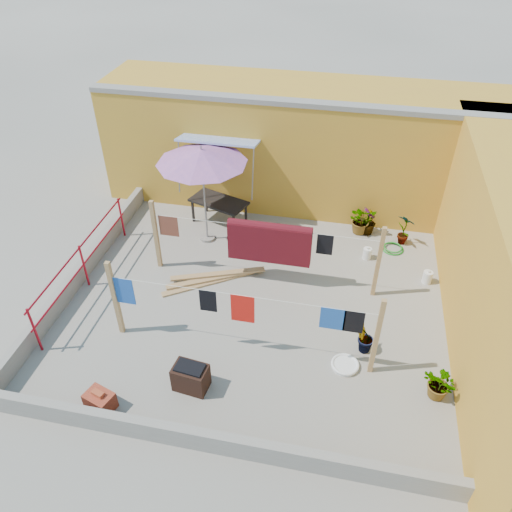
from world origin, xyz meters
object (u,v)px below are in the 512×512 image
Objects in this scene: outdoor_table at (219,203)px; green_hose at (393,248)px; patio_umbrella at (202,157)px; white_basin at (345,365)px; water_jug_b at (367,253)px; plant_back_a at (361,220)px; brick_stack at (100,401)px; water_jug_a at (427,277)px; brazier at (191,377)px.

outdoor_table reaches higher than green_hose.
white_basin is at bearing -43.14° from patio_umbrella.
plant_back_a is at bearing 100.84° from water_jug_b.
brick_stack is 6.91m from water_jug_b.
water_jug_a is at bearing 38.84° from brick_stack.
water_jug_a is 1.36m from green_hose.
patio_umbrella reaches higher than brick_stack.
brazier is at bearing -123.47° from water_jug_b.
patio_umbrella is at bearing -173.84° from green_hose.
green_hose is (-0.74, 1.13, -0.11)m from water_jug_a.
water_jug_a is (5.80, 4.67, -0.03)m from brick_stack.
plant_back_a is (0.08, 4.61, 0.33)m from white_basin.
brick_stack is 1.61m from brazier.
brick_stack is at bearing -94.86° from outdoor_table.
patio_umbrella is at bearing 136.86° from white_basin.
water_jug_b reaches higher than white_basin.
white_basin is 4.11m from green_hose.
water_jug_b is at bearing 155.30° from water_jug_a.
patio_umbrella is 4.51× the size of brick_stack.
brazier is (1.02, -4.54, -2.04)m from patio_umbrella.
brazier is at bearing -116.35° from plant_back_a.
plant_back_a reaches higher than green_hose.
green_hose is at bearing 38.17° from water_jug_b.
white_basin is at bearing -94.79° from water_jug_b.
outdoor_table is 5.00× the size of water_jug_b.
water_jug_a is 2.36m from plant_back_a.
brick_stack is 1.06× the size of white_basin.
patio_umbrella is 5.60m from white_basin.
water_jug_b is at bearing 50.15° from brick_stack.
plant_back_a is (3.82, 1.11, -1.93)m from patio_umbrella.
brick_stack is 1.05× the size of green_hose.
water_jug_b is (4.43, 5.30, -0.04)m from brick_stack.
white_basin is 0.99× the size of green_hose.
patio_umbrella is 5.21m from green_hose.
outdoor_table reaches higher than brick_stack.
brick_stack reaches higher than water_jug_a.
plant_back_a is (-0.84, 0.60, 0.34)m from green_hose.
brazier is 6.23m from green_hose.
green_hose is at bearing 123.36° from water_jug_a.
white_basin is (4.13, 1.79, -0.13)m from brick_stack.
brick_stack is at bearing -123.37° from plant_back_a.
water_jug_b is at bearing -79.16° from plant_back_a.
water_jug_b is 0.81m from green_hose.
water_jug_b is at bearing -11.07° from outdoor_table.
patio_umbrella is at bearing -179.90° from water_jug_b.
green_hose is at bearing 48.91° from brick_stack.
brick_stack is 7.69m from green_hose.
brazier reaches higher than brick_stack.
water_jug_a is (5.28, -1.40, -0.48)m from outdoor_table.
white_basin is 3.33m from water_jug_a.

